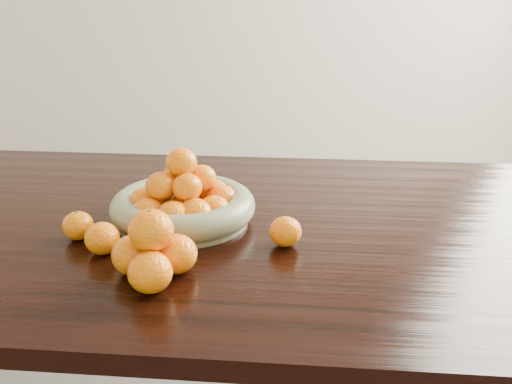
# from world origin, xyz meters

# --- Properties ---
(dining_table) EXTENTS (2.00, 1.00, 0.75)m
(dining_table) POSITION_xyz_m (0.00, 0.00, 0.66)
(dining_table) COLOR black
(dining_table) RESTS_ON ground
(fruit_bowl) EXTENTS (0.32, 0.32, 0.17)m
(fruit_bowl) POSITION_xyz_m (-0.14, -0.01, 0.79)
(fruit_bowl) COLOR gray
(fruit_bowl) RESTS_ON dining_table
(orange_pyramid) EXTENTS (0.16, 0.15, 0.13)m
(orange_pyramid) POSITION_xyz_m (-0.14, -0.27, 0.80)
(orange_pyramid) COLOR orange
(orange_pyramid) RESTS_ON dining_table
(loose_orange_0) EXTENTS (0.07, 0.07, 0.06)m
(loose_orange_0) POSITION_xyz_m (-0.34, -0.12, 0.78)
(loose_orange_0) COLOR orange
(loose_orange_0) RESTS_ON dining_table
(loose_orange_1) EXTENTS (0.07, 0.07, 0.06)m
(loose_orange_1) POSITION_xyz_m (-0.27, -0.18, 0.78)
(loose_orange_1) COLOR orange
(loose_orange_1) RESTS_ON dining_table
(loose_orange_2) EXTENTS (0.07, 0.07, 0.06)m
(loose_orange_2) POSITION_xyz_m (0.09, -0.11, 0.78)
(loose_orange_2) COLOR orange
(loose_orange_2) RESTS_ON dining_table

